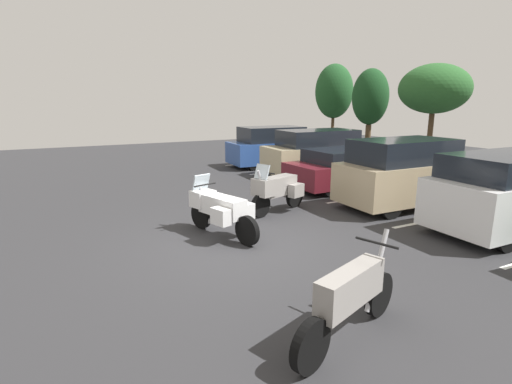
% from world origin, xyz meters
% --- Properties ---
extents(ground, '(44.00, 44.00, 0.10)m').
position_xyz_m(ground, '(0.00, 0.00, -0.05)').
color(ground, '#2D2D30').
extents(motorcycle_touring, '(2.25, 1.16, 1.36)m').
position_xyz_m(motorcycle_touring, '(-0.69, -0.07, 0.65)').
color(motorcycle_touring, black).
rests_on(motorcycle_touring, ground).
extents(motorcycle_second, '(1.16, 2.04, 1.44)m').
position_xyz_m(motorcycle_second, '(-1.74, 2.04, 0.68)').
color(motorcycle_second, black).
rests_on(motorcycle_second, ground).
extents(motorcycle_third, '(0.97, 2.25, 1.31)m').
position_xyz_m(motorcycle_third, '(3.87, -0.10, 0.60)').
color(motorcycle_third, black).
rests_on(motorcycle_third, ground).
extents(parking_stripes, '(16.23, 4.86, 0.01)m').
position_xyz_m(parking_stripes, '(-1.92, 6.37, 0.00)').
color(parking_stripes, silver).
rests_on(parking_stripes, ground).
extents(car_blue, '(2.00, 4.65, 1.87)m').
position_xyz_m(car_blue, '(-8.86, 6.07, 0.91)').
color(car_blue, '#2D519E').
rests_on(car_blue, ground).
extents(car_champagne, '(2.06, 4.78, 1.89)m').
position_xyz_m(car_champagne, '(-5.95, 6.53, 0.94)').
color(car_champagne, '#C1B289').
rests_on(car_champagne, ground).
extents(car_maroon, '(2.13, 4.85, 1.40)m').
position_xyz_m(car_maroon, '(-3.45, 6.05, 0.69)').
color(car_maroon, maroon).
rests_on(car_maroon, ground).
extents(car_tan, '(1.87, 4.55, 1.99)m').
position_xyz_m(car_tan, '(-0.63, 5.92, 0.99)').
color(car_tan, tan).
rests_on(car_tan, ground).
extents(tree_far_right, '(2.95, 2.95, 5.89)m').
position_xyz_m(tree_far_right, '(-18.03, 16.63, 3.80)').
color(tree_far_right, '#4C3823').
rests_on(tree_far_right, ground).
extents(tree_center_right, '(2.46, 2.46, 5.21)m').
position_xyz_m(tree_center_right, '(-13.43, 16.14, 3.31)').
color(tree_center_right, '#4C3823').
rests_on(tree_center_right, ground).
extents(tree_center, '(3.95, 3.95, 5.13)m').
position_xyz_m(tree_center, '(-8.40, 16.21, 3.73)').
color(tree_center, '#4C3823').
rests_on(tree_center, ground).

